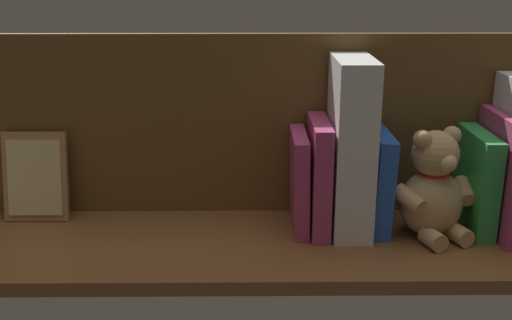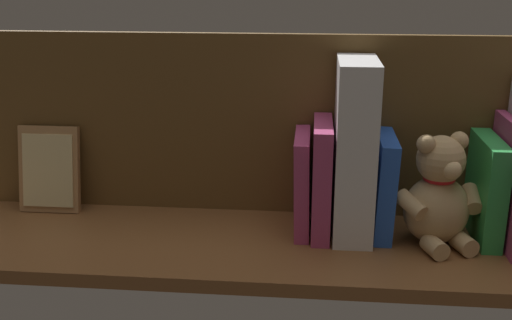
{
  "view_description": "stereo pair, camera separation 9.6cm",
  "coord_description": "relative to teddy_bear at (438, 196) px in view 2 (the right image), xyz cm",
  "views": [
    {
      "loc": [
        0.92,
        91.64,
        42.59
      ],
      "look_at": [
        0.0,
        0.0,
        13.31
      ],
      "focal_mm": 43.32,
      "sensor_mm": 36.0,
      "label": 1
    },
    {
      "loc": [
        -8.68,
        91.23,
        42.59
      ],
      "look_at": [
        0.0,
        0.0,
        13.31
      ],
      "focal_mm": 43.32,
      "sensor_mm": 36.0,
      "label": 2
    }
  ],
  "objects": [
    {
      "name": "ground_plane",
      "position": [
        28.55,
        1.13,
        -9.05
      ],
      "size": [
        100.93,
        29.3,
        2.2
      ],
      "primitive_type": "cube",
      "color": "brown"
    },
    {
      "name": "picture_frame_leaning",
      "position": [
        66.4,
        -7.72,
        -0.38
      ],
      "size": [
        10.89,
        4.21,
        15.37
      ],
      "color": "#A87A4C",
      "rests_on": "ground_plane"
    },
    {
      "name": "teddy_bear",
      "position": [
        0.0,
        0.0,
        0.0
      ],
      "size": [
        13.83,
        13.74,
        18.06
      ],
      "rotation": [
        0.0,
        0.0,
        0.34
      ],
      "color": "tan",
      "rests_on": "ground_plane"
    },
    {
      "name": "shelf_back_panel",
      "position": [
        28.55,
        -11.27,
        7.79
      ],
      "size": [
        100.93,
        1.5,
        31.48
      ],
      "primitive_type": "cube",
      "color": "brown",
      "rests_on": "ground_plane"
    },
    {
      "name": "book_4",
      "position": [
        18.19,
        -3.03,
        1.31
      ],
      "size": [
        2.95,
        14.18,
        18.5
      ],
      "primitive_type": "cube",
      "color": "#B23F72",
      "rests_on": "ground_plane"
    },
    {
      "name": "book_3",
      "position": [
        8.19,
        -3.57,
        0.21
      ],
      "size": [
        3.31,
        13.11,
        16.39
      ],
      "primitive_type": "cube",
      "rotation": [
        0.0,
        -0.03,
        0.0
      ],
      "color": "blue",
      "rests_on": "ground_plane"
    },
    {
      "name": "book_1",
      "position": [
        -10.76,
        -1.69,
        1.86
      ],
      "size": [
        1.54,
        16.85,
        19.62
      ],
      "primitive_type": "cube",
      "color": "#B23F72",
      "rests_on": "ground_plane"
    },
    {
      "name": "book_5",
      "position": [
        21.31,
        -3.54,
        0.2
      ],
      "size": [
        2.72,
        13.17,
        16.33
      ],
      "primitive_type": "cube",
      "rotation": [
        0.0,
        0.02,
        0.0
      ],
      "color": "#B23F72",
      "rests_on": "ground_plane"
    },
    {
      "name": "dictionary_thick_white",
      "position": [
        13.17,
        -2.8,
        6.35
      ],
      "size": [
        6.21,
        14.44,
        28.6
      ],
      "primitive_type": "cube",
      "color": "white",
      "rests_on": "ground_plane"
    },
    {
      "name": "book_2",
      "position": [
        -7.94,
        -3.06,
        0.29
      ],
      "size": [
        3.2,
        14.12,
        16.48
      ],
      "primitive_type": "cube",
      "color": "green",
      "rests_on": "ground_plane"
    }
  ]
}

